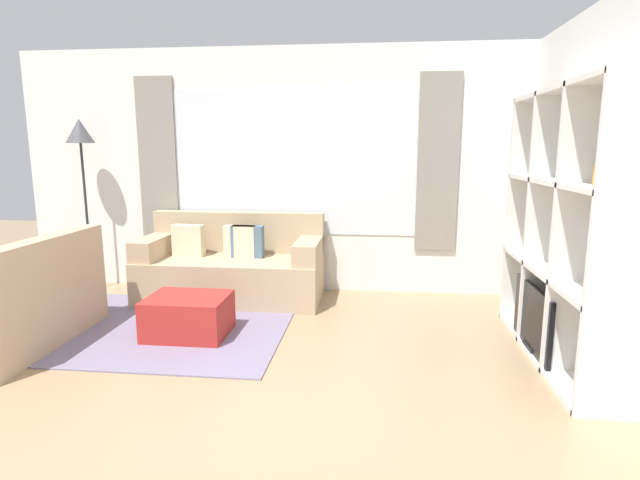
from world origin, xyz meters
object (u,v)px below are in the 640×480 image
at_px(shelving_unit, 571,233).
at_px(ottoman, 188,316).
at_px(couch_main, 232,267).
at_px(floor_lamp, 81,145).
at_px(couch_side, 16,306).

distance_m(shelving_unit, ottoman, 3.16).
bearing_deg(shelving_unit, couch_main, 157.29).
bearing_deg(ottoman, couch_main, 86.72).
xyz_separation_m(couch_main, ottoman, (-0.07, -1.14, -0.16)).
xyz_separation_m(shelving_unit, couch_main, (-2.99, 1.25, -0.65)).
relative_size(couch_main, ottoman, 2.82).
bearing_deg(couch_main, shelving_unit, -22.71).
relative_size(ottoman, floor_lamp, 0.35).
xyz_separation_m(shelving_unit, floor_lamp, (-4.71, 1.41, 0.65)).
relative_size(shelving_unit, couch_main, 1.07).
bearing_deg(couch_main, ottoman, -93.28).
distance_m(shelving_unit, couch_main, 3.30).
bearing_deg(ottoman, shelving_unit, -2.07).
relative_size(shelving_unit, couch_side, 1.42).
distance_m(ottoman, floor_lamp, 2.56).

